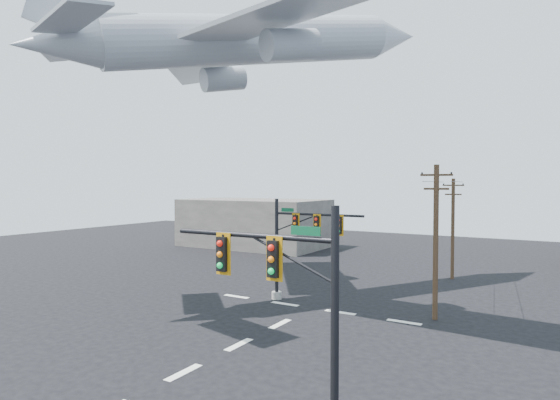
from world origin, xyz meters
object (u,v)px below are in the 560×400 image
Objects in this scene: signal_mast_near at (296,316)px; signal_mast_far at (296,244)px; utility_pole_a at (436,239)px; airliner at (255,41)px; utility_pole_b at (453,227)px.

signal_mast_near is 17.09m from signal_mast_far.
signal_mast_near is 15.66m from utility_pole_a.
airliner reaches higher than signal_mast_far.
utility_pole_b is at bearing 87.41° from utility_pole_a.
signal_mast_far is at bearing -71.24° from airliner.
airliner is at bearing 169.01° from signal_mast_far.
airliner is at bearing 127.54° from signal_mast_near.
signal_mast_far is 15.47m from utility_pole_b.
signal_mast_near is at bearing -112.71° from airliner.
utility_pole_a is 1.08× the size of utility_pole_b.
utility_pole_a reaches higher than signal_mast_far.
utility_pole_b is (-1.43, 12.85, -0.36)m from utility_pole_a.
utility_pole_b is 22.04m from airliner.
signal_mast_near is 0.81× the size of utility_pole_a.
utility_pole_b is at bearing 60.72° from signal_mast_far.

